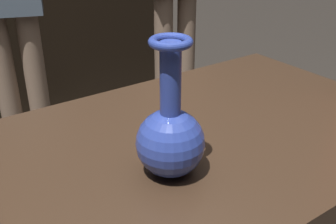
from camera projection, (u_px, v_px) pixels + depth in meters
name	position (u px, v px, depth m)	size (l,w,h in m)	color
vase_centerpiece	(170.00, 135.00, 0.71)	(0.13, 0.13, 0.26)	#2D429E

